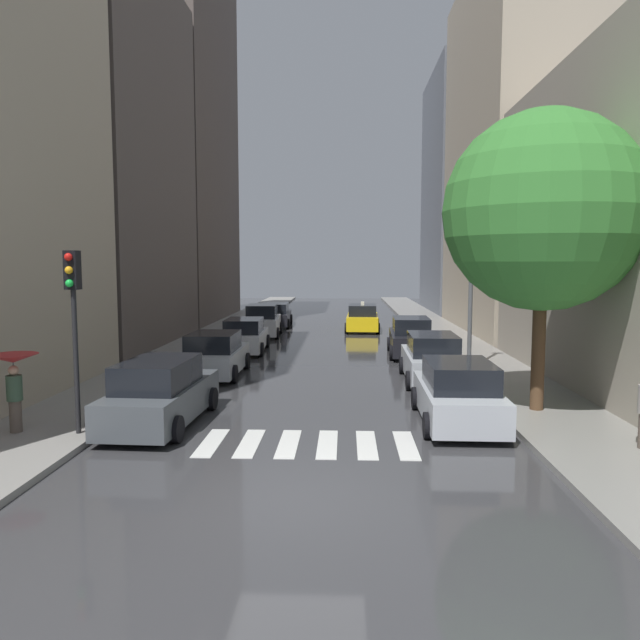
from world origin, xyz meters
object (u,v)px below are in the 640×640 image
at_px(parked_car_left_second, 215,355).
at_px(parked_car_left_fourth, 262,321).
at_px(parked_car_left_fifth, 275,315).
at_px(lamp_post_right, 472,256).
at_px(street_tree_right, 543,212).
at_px(traffic_light_left_corner, 73,301).
at_px(parked_car_left_nearest, 161,394).
at_px(pedestrian_foreground, 14,373).
at_px(parked_car_right_nearest, 458,395).
at_px(parked_car_right_second, 432,360).
at_px(taxi_midroad, 362,319).
at_px(parked_car_right_third, 411,338).
at_px(parked_car_left_third, 245,336).

distance_m(parked_car_left_second, parked_car_left_fourth, 12.08).
xyz_separation_m(parked_car_left_fifth, lamp_post_right, (9.28, -16.38, 3.70)).
distance_m(street_tree_right, traffic_light_left_corner, 12.12).
height_order(parked_car_left_nearest, parked_car_left_fourth, parked_car_left_fourth).
bearing_deg(parked_car_left_fourth, pedestrian_foreground, 168.45).
bearing_deg(parked_car_right_nearest, parked_car_left_nearest, 93.70).
xyz_separation_m(parked_car_left_second, pedestrian_foreground, (-3.01, -8.07, 0.82)).
xyz_separation_m(parked_car_left_second, parked_car_right_second, (7.85, -0.86, 0.04)).
xyz_separation_m(parked_car_left_nearest, parked_car_right_second, (7.78, 5.87, -0.00)).
height_order(parked_car_left_fourth, parked_car_right_second, parked_car_left_fourth).
xyz_separation_m(taxi_midroad, pedestrian_foreground, (-8.89, -22.95, 0.81)).
xyz_separation_m(parked_car_left_fifth, street_tree_right, (9.85, -22.65, 4.80)).
distance_m(parked_car_left_fourth, parked_car_right_third, 10.34).
xyz_separation_m(pedestrian_foreground, lamp_post_right, (12.53, 9.05, 2.85)).
bearing_deg(parked_car_left_third, pedestrian_foreground, 165.29).
xyz_separation_m(parked_car_left_fifth, parked_car_right_second, (7.61, -18.21, 0.07)).
height_order(parked_car_left_second, street_tree_right, street_tree_right).
bearing_deg(parked_car_left_second, street_tree_right, -117.79).
distance_m(parked_car_left_third, street_tree_right, 15.76).
bearing_deg(parked_car_right_third, taxi_midroad, 13.01).
bearing_deg(parked_car_left_fourth, parked_car_left_second, 176.72).
bearing_deg(parked_car_left_fourth, parked_car_left_nearest, 177.14).
height_order(parked_car_left_second, lamp_post_right, lamp_post_right).
relative_size(parked_car_left_third, lamp_post_right, 0.60).
xyz_separation_m(parked_car_left_second, parked_car_right_nearest, (7.74, -6.34, 0.01)).
height_order(parked_car_right_third, lamp_post_right, lamp_post_right).
distance_m(parked_car_left_fifth, parked_car_right_third, 14.36).
xyz_separation_m(parked_car_left_fourth, taxi_midroad, (5.77, 2.80, -0.07)).
xyz_separation_m(parked_car_left_third, taxi_midroad, (5.76, 8.95, 0.02)).
bearing_deg(parked_car_left_second, parked_car_right_third, -56.67).
bearing_deg(parked_car_left_third, street_tree_right, -140.51).
bearing_deg(lamp_post_right, street_tree_right, -84.83).
distance_m(parked_car_right_second, lamp_post_right, 4.40).
height_order(parked_car_left_fifth, parked_car_right_third, parked_car_right_third).
relative_size(parked_car_left_fourth, traffic_light_left_corner, 1.02).
height_order(parked_car_left_third, parked_car_left_fifth, parked_car_left_third).
bearing_deg(parked_car_right_third, parked_car_left_nearest, 149.14).
bearing_deg(parked_car_left_third, parked_car_right_third, -98.16).
height_order(parked_car_left_fifth, traffic_light_left_corner, traffic_light_left_corner).
xyz_separation_m(parked_car_left_fourth, traffic_light_left_corner, (-1.59, -20.20, 2.45)).
bearing_deg(parked_car_left_nearest, lamp_post_right, -48.38).
bearing_deg(pedestrian_foreground, parked_car_left_fifth, 173.92).
relative_size(parked_car_right_second, street_tree_right, 0.56).
bearing_deg(parked_car_left_fifth, parked_car_left_second, 177.23).
bearing_deg(street_tree_right, parked_car_left_fourth, 119.87).
bearing_deg(parked_car_left_fifth, parked_car_right_third, -150.40).
relative_size(parked_car_left_fifth, lamp_post_right, 0.65).
relative_size(parked_car_left_nearest, parked_car_left_fifth, 1.00).
height_order(parked_car_right_third, pedestrian_foreground, pedestrian_foreground).
xyz_separation_m(parked_car_right_second, pedestrian_foreground, (-10.86, -7.21, 0.78)).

